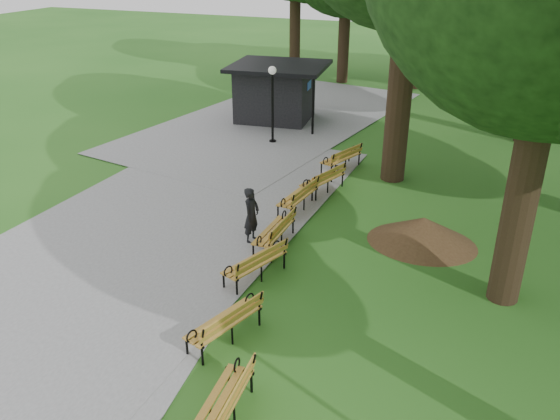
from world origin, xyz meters
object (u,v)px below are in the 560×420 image
at_px(kiosk, 275,92).
at_px(bench_3, 255,262).
at_px(dirt_mound, 423,230).
at_px(bench_5, 298,197).
at_px(bench_7, 341,158).
at_px(bench_2, 224,322).
at_px(person, 252,216).
at_px(bench_6, 322,180).
at_px(lamp_post, 272,88).
at_px(bench_1, 222,402).
at_px(bench_4, 274,231).

bearing_deg(kiosk, bench_3, -76.30).
bearing_deg(bench_3, dirt_mound, 153.76).
bearing_deg(bench_5, bench_7, -176.62).
bearing_deg(bench_2, kiosk, -143.34).
height_order(bench_5, bench_7, same).
bearing_deg(person, bench_3, -149.27).
height_order(kiosk, bench_6, kiosk).
bearing_deg(bench_6, bench_3, 20.05).
bearing_deg(lamp_post, bench_2, -71.95).
distance_m(kiosk, bench_3, 13.64).
bearing_deg(bench_3, person, -133.47).
bearing_deg(bench_1, bench_5, -172.14).
relative_size(person, bench_5, 0.83).
height_order(dirt_mound, bench_1, bench_1).
height_order(kiosk, bench_4, kiosk).
height_order(dirt_mound, bench_3, bench_3).
xyz_separation_m(kiosk, bench_3, (4.71, -12.78, -0.85)).
xyz_separation_m(lamp_post, bench_4, (3.36, -8.03, -1.78)).
xyz_separation_m(kiosk, bench_1, (6.07, -17.17, -0.85)).
xyz_separation_m(dirt_mound, bench_1, (-2.11, -7.70, 0.06)).
xyz_separation_m(dirt_mound, bench_2, (-3.08, -5.70, 0.06)).
bearing_deg(dirt_mound, bench_3, -136.29).
height_order(bench_1, bench_2, same).
height_order(lamp_post, dirt_mound, lamp_post).
relative_size(bench_3, bench_6, 1.00).
height_order(lamp_post, bench_3, lamp_post).
bearing_deg(person, bench_5, -6.33).
bearing_deg(bench_4, bench_1, 15.55).
xyz_separation_m(bench_2, bench_5, (-0.79, 6.45, 0.00)).
bearing_deg(lamp_post, dirt_mound, -42.32).
relative_size(lamp_post, bench_6, 1.62).
bearing_deg(bench_7, bench_5, 16.60).
bearing_deg(bench_5, kiosk, -146.36).
bearing_deg(bench_1, kiosk, -164.42).
bearing_deg(bench_5, bench_6, 177.24).
height_order(bench_1, bench_6, same).
bearing_deg(bench_2, bench_3, -152.62).
bearing_deg(lamp_post, person, -71.31).
distance_m(person, bench_7, 6.17).
xyz_separation_m(bench_2, bench_7, (-0.53, 10.19, 0.00)).
relative_size(kiosk, lamp_post, 1.33).
relative_size(bench_3, bench_7, 1.00).
xyz_separation_m(bench_4, bench_6, (0.07, 3.95, 0.00)).
bearing_deg(bench_4, bench_7, -179.29).
xyz_separation_m(bench_1, bench_6, (-1.48, 10.01, 0.00)).
xyz_separation_m(kiosk, dirt_mound, (8.17, -9.46, -0.90)).
height_order(bench_3, bench_5, same).
distance_m(person, lamp_post, 8.59).
bearing_deg(bench_7, bench_1, 27.56).
xyz_separation_m(bench_6, bench_7, (-0.02, 2.18, 0.00)).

